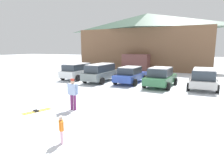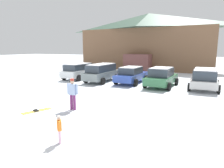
% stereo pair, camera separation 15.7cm
% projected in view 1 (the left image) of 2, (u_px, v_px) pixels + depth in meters
% --- Properties ---
extents(ski_lodge, '(20.26, 9.99, 8.51)m').
position_uv_depth(ski_lodge, '(146.00, 41.00, 31.43)').
color(ski_lodge, brown).
rests_on(ski_lodge, ground).
extents(parked_white_suv, '(2.17, 4.17, 1.64)m').
position_uv_depth(parked_white_suv, '(77.00, 71.00, 21.02)').
color(parked_white_suv, silver).
rests_on(parked_white_suv, ground).
extents(parked_grey_wagon, '(2.14, 4.65, 1.73)m').
position_uv_depth(parked_grey_wagon, '(101.00, 72.00, 19.37)').
color(parked_grey_wagon, gray).
rests_on(parked_grey_wagon, ground).
extents(parked_blue_hatchback, '(2.22, 4.62, 1.54)m').
position_uv_depth(parked_blue_hatchback, '(131.00, 75.00, 18.62)').
color(parked_blue_hatchback, '#2D48A7').
rests_on(parked_blue_hatchback, ground).
extents(parked_green_coupe, '(2.40, 4.45, 1.65)m').
position_uv_depth(parked_green_coupe, '(161.00, 77.00, 16.86)').
color(parked_green_coupe, '#357247').
rests_on(parked_green_coupe, ground).
extents(parked_silver_wagon, '(2.22, 4.30, 1.63)m').
position_uv_depth(parked_silver_wagon, '(203.00, 78.00, 15.93)').
color(parked_silver_wagon, beige).
rests_on(parked_silver_wagon, ground).
extents(skier_child_in_orange_jacket, '(0.28, 0.28, 0.99)m').
position_uv_depth(skier_child_in_orange_jacket, '(61.00, 128.00, 6.77)').
color(skier_child_in_orange_jacket, '#E3B0CA').
rests_on(skier_child_in_orange_jacket, ground).
extents(skier_adult_in_blue_parka, '(0.62, 0.29, 1.67)m').
position_uv_depth(skier_adult_in_blue_parka, '(73.00, 93.00, 10.44)').
color(skier_adult_in_blue_parka, '#6F2963').
rests_on(skier_adult_in_blue_parka, ground).
extents(pair_of_skis, '(0.85, 1.51, 0.08)m').
position_uv_depth(pair_of_skis, '(37.00, 111.00, 10.32)').
color(pair_of_skis, yellow).
rests_on(pair_of_skis, ground).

